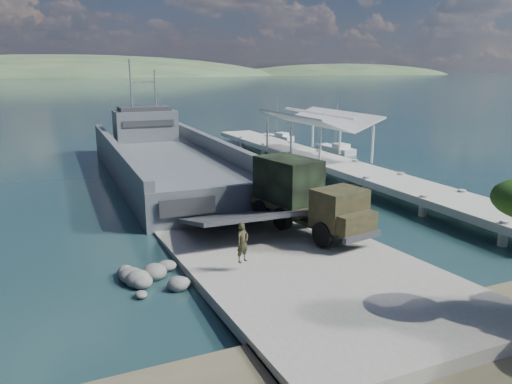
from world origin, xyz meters
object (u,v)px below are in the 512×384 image
at_px(pier, 323,154).
at_px(military_truck, 304,196).
at_px(sailboat_far, 278,137).
at_px(soldier, 243,251).
at_px(sailboat_near, 336,150).
at_px(landing_craft, 168,166).

xyz_separation_m(pier, military_truck, (-10.48, -15.13, 0.75)).
xyz_separation_m(pier, sailboat_far, (5.36, 19.86, -1.29)).
distance_m(soldier, sailboat_near, 35.44).
xyz_separation_m(pier, soldier, (-15.84, -19.26, -0.21)).
height_order(military_truck, sailboat_near, sailboat_near).
height_order(landing_craft, military_truck, landing_craft).
xyz_separation_m(landing_craft, military_truck, (2.80, -18.95, 1.47)).
relative_size(landing_craft, sailboat_near, 5.60).
height_order(landing_craft, sailboat_near, landing_craft).
bearing_deg(sailboat_far, soldier, -139.43).
bearing_deg(soldier, sailboat_far, 38.14).
distance_m(landing_craft, soldier, 23.23).
relative_size(soldier, sailboat_near, 0.27).
bearing_deg(military_truck, soldier, -153.32).
height_order(pier, soldier, pier).
relative_size(sailboat_near, sailboat_far, 1.13).
bearing_deg(pier, soldier, -129.43).
bearing_deg(soldier, pier, 27.16).
bearing_deg(sailboat_far, military_truck, -135.33).
height_order(pier, military_truck, pier).
height_order(soldier, sailboat_near, sailboat_near).
xyz_separation_m(sailboat_near, sailboat_far, (-1.37, 11.80, -0.04)).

